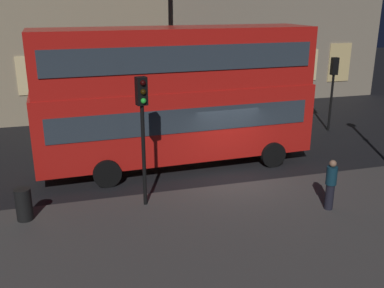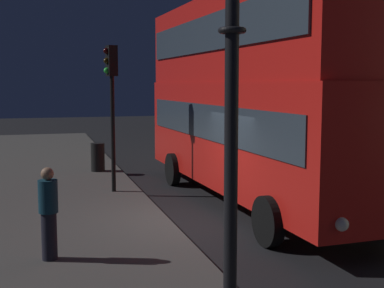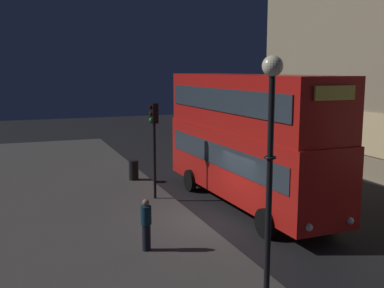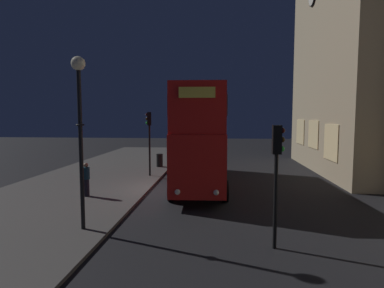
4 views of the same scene
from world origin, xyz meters
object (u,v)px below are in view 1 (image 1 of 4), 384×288
object	(u,v)px
double_decker_bus	(176,92)
litter_bin	(24,204)
traffic_light_near_kerb	(142,115)
pedestrian	(331,184)
traffic_light_far_side	(333,79)

from	to	relation	value
double_decker_bus	litter_bin	bearing A→B (deg)	-150.20
traffic_light_near_kerb	litter_bin	bearing A→B (deg)	168.97
double_decker_bus	pedestrian	size ratio (longest dim) A/B	6.69
double_decker_bus	traffic_light_far_side	size ratio (longest dim) A/B	2.93
double_decker_bus	traffic_light_far_side	xyz separation A→B (m)	(8.75, 2.81, -0.35)
double_decker_bus	traffic_light_far_side	bearing A→B (deg)	15.78
double_decker_bus	traffic_light_far_side	distance (m)	9.19
traffic_light_near_kerb	pedestrian	xyz separation A→B (m)	(5.51, -1.89, -2.12)
double_decker_bus	pedestrian	world-z (taller)	double_decker_bus
double_decker_bus	traffic_light_near_kerb	bearing A→B (deg)	-121.00
traffic_light_near_kerb	traffic_light_far_side	xyz separation A→B (m)	(10.64, 6.22, -0.39)
traffic_light_near_kerb	pedestrian	distance (m)	6.20
traffic_light_near_kerb	litter_bin	xyz separation A→B (m)	(-3.66, -0.03, -2.47)
traffic_light_far_side	litter_bin	world-z (taller)	traffic_light_far_side
double_decker_bus	pedestrian	distance (m)	6.74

